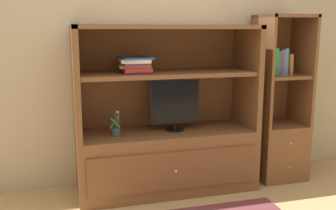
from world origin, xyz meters
name	(u,v)px	position (x,y,z in m)	size (l,w,h in m)	color
ground_plane	(179,206)	(0.00, 0.00, 0.00)	(8.00, 8.00, 0.00)	tan
painted_rear_wall	(157,38)	(0.00, 0.75, 1.40)	(6.00, 0.10, 2.80)	tan
media_console	(166,140)	(0.00, 0.41, 0.47)	(1.64, 0.61, 1.52)	brown
tv_monitor	(175,103)	(0.07, 0.39, 0.82)	(0.46, 0.17, 0.49)	black
potted_plant	(116,131)	(-0.47, 0.35, 0.61)	(0.10, 0.10, 0.22)	#384C56
magazine_stack	(135,64)	(-0.29, 0.40, 1.18)	(0.30, 0.36, 0.14)	purple
bookshelf_tall	(278,126)	(1.17, 0.41, 0.53)	(0.48, 0.46, 1.62)	brown
upright_book_row	(277,63)	(1.12, 0.40, 1.17)	(0.25, 0.18, 0.26)	#2D519E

